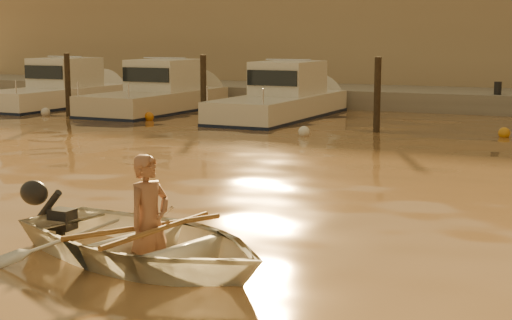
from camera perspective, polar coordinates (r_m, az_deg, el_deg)
The scene contains 18 objects.
ground_plane at distance 9.07m, azimuth -16.13°, elevation -7.75°, with size 160.00×160.00×0.00m, color brown.
dinghy at distance 9.08m, azimuth -8.18°, elevation -5.90°, with size 2.47×3.45×0.72m, color silver.
person at distance 8.95m, azimuth -7.77°, elevation -4.52°, with size 0.57×0.37×1.55m, color #906048.
outboard_motor at distance 10.19m, azimuth -13.98°, elevation -4.18°, with size 0.90×0.40×0.70m, color black, non-canonical shape.
oar_port at distance 8.86m, azimuth -7.09°, elevation -5.03°, with size 0.06×0.06×2.10m, color brown.
oar_starboard at distance 9.00m, azimuth -7.99°, elevation -4.83°, with size 0.06×0.06×2.10m, color brown.
moored_boat_0 at distance 29.28m, azimuth -14.41°, elevation 4.98°, with size 2.17×6.94×1.75m, color white, non-canonical shape.
moored_boat_1 at distance 26.75m, azimuth -7.32°, elevation 4.83°, with size 2.34×6.93×1.75m, color beige, non-canonical shape.
moored_boat_2 at distance 24.59m, azimuth 1.75°, elevation 4.53°, with size 2.17×7.31×1.75m, color silver, non-canonical shape.
piling_0 at distance 26.07m, azimuth -13.52°, elevation 5.15°, with size 0.18×0.18×2.20m, color #2D2319.
piling_1 at distance 23.27m, azimuth -3.84°, elevation 4.93°, with size 0.18×0.18×2.20m, color #2D2319.
piling_2 at distance 21.20m, azimuth 8.81°, elevation 4.45°, with size 0.18×0.18×2.20m, color #2D2319.
fender_a at distance 26.31m, azimuth -15.07°, elevation 3.37°, with size 0.30×0.30×0.30m, color silver.
fender_b at distance 24.20m, azimuth -7.79°, elevation 3.13°, with size 0.30×0.30×0.30m, color orange.
fender_c at distance 20.30m, azimuth 3.51°, elevation 2.07°, with size 0.30×0.30×0.30m, color white.
fender_d at distance 20.95m, azimuth 17.60°, elevation 1.88°, with size 0.30×0.30×0.30m, color orange.
quay at distance 28.66m, azimuth 13.58°, elevation 3.97°, with size 52.00×4.00×1.00m, color gray.
waterfront_building at distance 33.96m, azimuth 15.67°, elevation 8.45°, with size 46.00×7.00×4.80m, color #9E8466.
Camera 1 is at (5.83, -6.46, 2.57)m, focal length 55.00 mm.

